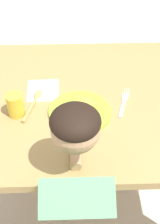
% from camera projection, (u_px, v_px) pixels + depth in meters
% --- Properties ---
extents(ground_plane, '(8.00, 8.00, 0.00)m').
position_uv_depth(ground_plane, '(84.00, 188.00, 1.90)').
color(ground_plane, beige).
extents(dining_table, '(1.14, 0.91, 0.70)m').
position_uv_depth(dining_table, '(86.00, 111.00, 1.47)').
color(dining_table, olive).
rests_on(dining_table, ground_plane).
extents(plate, '(0.26, 0.26, 0.05)m').
position_uv_depth(plate, '(81.00, 110.00, 1.34)').
color(plate, '#89BA2F').
rests_on(plate, dining_table).
extents(fork, '(0.07, 0.19, 0.01)m').
position_uv_depth(fork, '(124.00, 103.00, 1.39)').
color(fork, silver).
rests_on(fork, dining_table).
extents(spoon, '(0.08, 0.20, 0.02)m').
position_uv_depth(spoon, '(35.00, 100.00, 1.39)').
color(spoon, tan).
rests_on(spoon, dining_table).
extents(drinking_cup, '(0.07, 0.07, 0.10)m').
position_uv_depth(drinking_cup, '(15.00, 105.00, 1.31)').
color(drinking_cup, gold).
rests_on(drinking_cup, dining_table).
extents(napkin, '(0.14, 0.16, 0.00)m').
position_uv_depth(napkin, '(43.00, 90.00, 1.46)').
color(napkin, white).
rests_on(napkin, dining_table).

